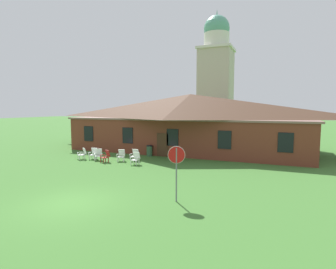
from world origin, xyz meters
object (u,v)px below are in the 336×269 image
lawn_chair_near_door (94,153)px  lawn_chair_right_end (121,155)px  lawn_chair_middle (106,156)px  lawn_chair_by_porch (83,153)px  trash_bin (149,151)px  lawn_chair_far_side (135,155)px  stop_sign (176,162)px  lawn_chair_under_eave (136,158)px  lawn_chair_left_end (98,154)px

lawn_chair_near_door → lawn_chair_right_end: 2.66m
lawn_chair_middle → lawn_chair_by_porch: bearing=174.4°
lawn_chair_middle → trash_bin: 4.30m
lawn_chair_far_side → stop_sign: bearing=-49.5°
lawn_chair_by_porch → trash_bin: 5.78m
stop_sign → lawn_chair_under_eave: size_ratio=2.72×
lawn_chair_far_side → lawn_chair_left_end: bearing=-161.4°
lawn_chair_far_side → trash_bin: trash_bin is taller
lawn_chair_under_eave → lawn_chair_near_door: bearing=172.5°
lawn_chair_near_door → lawn_chair_left_end: (0.71, -0.27, 0.00)m
lawn_chair_right_end → lawn_chair_under_eave: size_ratio=1.00×
lawn_chair_right_end → lawn_chair_far_side: same height
stop_sign → lawn_chair_left_end: (-9.49, 6.76, -1.36)m
lawn_chair_near_door → lawn_chair_middle: size_ratio=1.00×
lawn_chair_right_end → trash_bin: size_ratio=0.98×
lawn_chair_middle → trash_bin: trash_bin is taller
stop_sign → lawn_chair_under_eave: bearing=131.9°
trash_bin → lawn_chair_under_eave: bearing=-79.6°
lawn_chair_middle → lawn_chair_under_eave: size_ratio=1.00×
lawn_chair_right_end → trash_bin: bearing=70.5°
stop_sign → lawn_chair_near_door: 12.46m
lawn_chair_near_door → trash_bin: size_ratio=0.98×
lawn_chair_middle → lawn_chair_far_side: 2.32m
lawn_chair_left_end → lawn_chair_right_end: same height
lawn_chair_by_porch → lawn_chair_left_end: size_ratio=1.00×
stop_sign → lawn_chair_right_end: bearing=136.4°
lawn_chair_left_end → lawn_chair_near_door: bearing=158.9°
lawn_chair_by_porch → lawn_chair_near_door: bearing=25.4°
lawn_chair_left_end → lawn_chair_far_side: bearing=18.6°
stop_sign → trash_bin: stop_sign is taller
trash_bin → lawn_chair_right_end: bearing=-109.5°
lawn_chair_left_end → lawn_chair_middle: 1.06m
lawn_chair_near_door → lawn_chair_under_eave: same height
stop_sign → lawn_chair_by_porch: bearing=149.0°
lawn_chair_near_door → lawn_chair_under_eave: 4.44m
lawn_chair_by_porch → lawn_chair_right_end: bearing=8.7°
lawn_chair_by_porch → lawn_chair_left_end: bearing=4.5°
lawn_chair_near_door → lawn_chair_far_side: same height
lawn_chair_by_porch → lawn_chair_far_side: size_ratio=1.00×
lawn_chair_near_door → lawn_chair_left_end: 0.76m
stop_sign → lawn_chair_left_end: stop_sign is taller
lawn_chair_far_side → lawn_chair_under_eave: size_ratio=1.00×
lawn_chair_middle → lawn_chair_right_end: 1.23m
stop_sign → lawn_chair_middle: (-8.49, 6.39, -1.36)m
lawn_chair_left_end → lawn_chair_middle: size_ratio=1.00×
stop_sign → lawn_chair_near_door: (-10.20, 7.03, -1.36)m
stop_sign → lawn_chair_near_door: stop_sign is taller
lawn_chair_far_side → trash_bin: size_ratio=0.98×
stop_sign → lawn_chair_far_side: bearing=130.5°
lawn_chair_by_porch → lawn_chair_under_eave: size_ratio=1.00×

